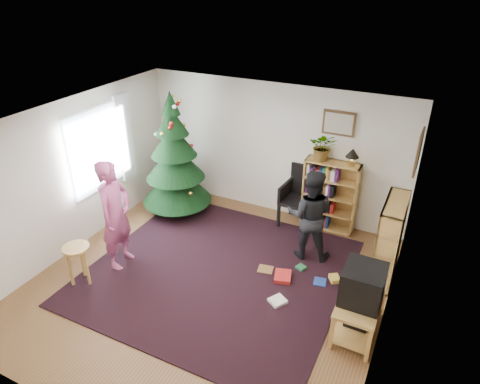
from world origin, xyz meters
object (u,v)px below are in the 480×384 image
at_px(picture_right, 419,152).
at_px(person_standing, 116,215).
at_px(bookshelf_back, 330,195).
at_px(crt_tv, 363,284).
at_px(potted_plant, 323,146).
at_px(person_by_chair, 310,215).
at_px(table_lamp, 352,154).
at_px(armchair, 302,193).
at_px(bookshelf_right, 389,240).
at_px(tv_stand, 358,312).
at_px(stool, 77,255).
at_px(christmas_tree, 175,165).
at_px(picture_back, 339,123).

bearing_deg(picture_right, person_standing, -154.32).
xyz_separation_m(bookshelf_back, person_standing, (-2.67, -2.50, 0.23)).
relative_size(crt_tv, potted_plant, 1.08).
height_order(person_by_chair, table_lamp, table_lamp).
bearing_deg(armchair, bookshelf_right, -24.98).
height_order(picture_right, armchair, picture_right).
relative_size(tv_stand, person_standing, 0.51).
bearing_deg(stool, bookshelf_back, 47.57).
bearing_deg(bookshelf_right, person_by_chair, 91.11).
distance_m(tv_stand, person_by_chair, 1.78).
bearing_deg(picture_right, person_by_chair, -163.29).
bearing_deg(picture_right, potted_plant, 158.70).
distance_m(person_standing, table_lamp, 3.93).
relative_size(picture_right, table_lamp, 1.98).
bearing_deg(tv_stand, christmas_tree, 157.24).
xyz_separation_m(christmas_tree, person_standing, (0.10, -1.79, -0.10)).
xyz_separation_m(picture_right, stool, (-4.20, -2.57, -1.45)).
relative_size(christmas_tree, crt_tv, 4.38).
bearing_deg(bookshelf_back, christmas_tree, -165.48).
relative_size(stool, table_lamp, 2.15).
height_order(tv_stand, crt_tv, crt_tv).
distance_m(tv_stand, person_standing, 3.77).
height_order(christmas_tree, person_standing, christmas_tree).
relative_size(picture_back, potted_plant, 1.09).
height_order(armchair, stool, armchair).
relative_size(bookshelf_right, crt_tv, 2.39).
distance_m(picture_right, armchair, 2.34).
distance_m(picture_right, person_standing, 4.54).
bearing_deg(christmas_tree, potted_plant, 15.59).
xyz_separation_m(christmas_tree, stool, (-0.12, -2.44, -0.49)).
xyz_separation_m(crt_tv, potted_plant, (-1.26, 2.32, 0.76)).
bearing_deg(person_standing, potted_plant, -51.35).
xyz_separation_m(picture_right, person_standing, (-3.98, -1.91, -1.06)).
distance_m(bookshelf_right, person_standing, 4.14).
xyz_separation_m(bookshelf_right, person_by_chair, (-1.23, -0.02, 0.11)).
distance_m(picture_back, tv_stand, 3.13).
height_order(christmas_tree, table_lamp, christmas_tree).
relative_size(tv_stand, potted_plant, 1.82).
height_order(crt_tv, person_standing, person_standing).
height_order(picture_right, table_lamp, picture_right).
xyz_separation_m(picture_back, bookshelf_right, (1.19, -1.11, -1.29)).
xyz_separation_m(picture_back, table_lamp, (0.31, -0.14, -0.45)).
xyz_separation_m(bookshelf_right, person_standing, (-3.84, -1.53, 0.23)).
relative_size(armchair, person_standing, 0.61).
distance_m(picture_right, potted_plant, 1.67).
bearing_deg(christmas_tree, person_standing, -86.69).
height_order(picture_back, table_lamp, picture_back).
bearing_deg(armchair, crt_tv, -51.38).
bearing_deg(person_by_chair, picture_back, -104.48).
bearing_deg(person_standing, person_by_chair, -66.88).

